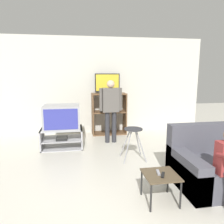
# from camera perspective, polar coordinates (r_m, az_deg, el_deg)

# --- Properties ---
(wall_back) EXTENTS (6.40, 0.06, 2.60)m
(wall_back) POSITION_cam_1_polar(r_m,az_deg,el_deg) (6.05, -5.98, 6.85)
(wall_back) COLOR beige
(wall_back) RESTS_ON ground_plane
(tv_stand) EXTENTS (0.90, 0.59, 0.44)m
(tv_stand) POSITION_cam_1_polar(r_m,az_deg,el_deg) (5.02, -12.92, -6.63)
(tv_stand) COLOR #A8A8AD
(tv_stand) RESTS_ON ground_plane
(television_main) EXTENTS (0.77, 0.59, 0.52)m
(television_main) POSITION_cam_1_polar(r_m,az_deg,el_deg) (4.91, -12.98, -1.21)
(television_main) COLOR #9E9EA3
(television_main) RESTS_ON tv_stand
(media_shelf) EXTENTS (0.92, 0.43, 1.11)m
(media_shelf) POSITION_cam_1_polar(r_m,az_deg,el_deg) (5.91, -0.82, -0.34)
(media_shelf) COLOR brown
(media_shelf) RESTS_ON ground_plane
(television_flat) EXTENTS (0.66, 0.20, 0.52)m
(television_flat) POSITION_cam_1_polar(r_m,az_deg,el_deg) (5.83, -1.23, 7.36)
(television_flat) COLOR black
(television_flat) RESTS_ON media_shelf
(folding_stool) EXTENTS (0.45, 0.39, 0.62)m
(folding_stool) POSITION_cam_1_polar(r_m,az_deg,el_deg) (4.18, 5.56, -5.79)
(folding_stool) COLOR #99999E
(folding_stool) RESTS_ON ground_plane
(snack_table) EXTENTS (0.43, 0.43, 0.38)m
(snack_table) POSITION_cam_1_polar(r_m,az_deg,el_deg) (2.98, 12.56, -16.38)
(snack_table) COLOR brown
(snack_table) RESTS_ON ground_plane
(remote_control_black) EXTENTS (0.10, 0.14, 0.02)m
(remote_control_black) POSITION_cam_1_polar(r_m,az_deg,el_deg) (2.92, 13.15, -15.70)
(remote_control_black) COLOR black
(remote_control_black) RESTS_ON snack_table
(remote_control_white) EXTENTS (0.06, 0.15, 0.02)m
(remote_control_white) POSITION_cam_1_polar(r_m,az_deg,el_deg) (2.97, 11.96, -15.18)
(remote_control_white) COLOR gray
(remote_control_white) RESTS_ON snack_table
(couch) EXTENTS (1.40, 0.96, 0.86)m
(couch) POSITION_cam_1_polar(r_m,az_deg,el_deg) (3.75, 26.59, -12.43)
(couch) COLOR #4C4C56
(couch) RESTS_ON ground_plane
(person_standing_adult) EXTENTS (0.53, 0.20, 1.48)m
(person_standing_adult) POSITION_cam_1_polar(r_m,az_deg,el_deg) (5.11, -0.35, 1.70)
(person_standing_adult) COLOR #2D2D33
(person_standing_adult) RESTS_ON ground_plane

